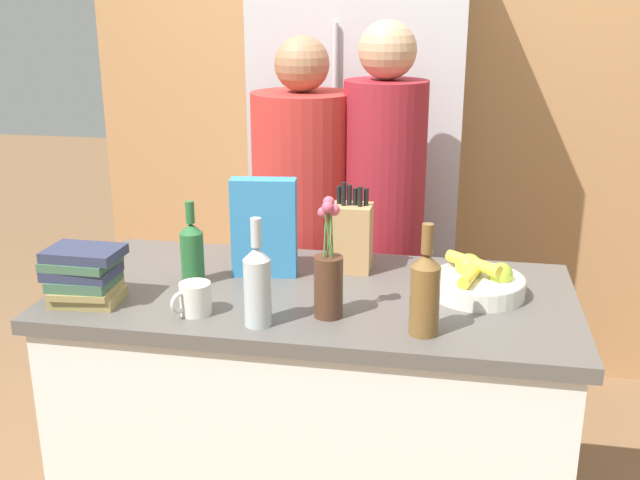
# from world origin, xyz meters

# --- Properties ---
(kitchen_island) EXTENTS (1.43, 0.69, 0.93)m
(kitchen_island) POSITION_xyz_m (0.00, 0.00, 0.47)
(kitchen_island) COLOR silver
(kitchen_island) RESTS_ON ground_plane
(back_wall_wood) EXTENTS (2.63, 0.12, 2.60)m
(back_wall_wood) POSITION_xyz_m (0.00, 1.52, 1.30)
(back_wall_wood) COLOR #AD7A4C
(back_wall_wood) RESTS_ON ground_plane
(refrigerator) EXTENTS (0.81, 0.63, 1.97)m
(refrigerator) POSITION_xyz_m (-0.02, 1.16, 0.99)
(refrigerator) COLOR #B7B7BC
(refrigerator) RESTS_ON ground_plane
(fruit_bowl) EXTENTS (0.26, 0.26, 0.10)m
(fruit_bowl) POSITION_xyz_m (0.45, 0.05, 0.97)
(fruit_bowl) COLOR silver
(fruit_bowl) RESTS_ON kitchen_island
(knife_block) EXTENTS (0.12, 0.10, 0.27)m
(knife_block) POSITION_xyz_m (0.08, 0.18, 1.04)
(knife_block) COLOR tan
(knife_block) RESTS_ON kitchen_island
(flower_vase) EXTENTS (0.07, 0.07, 0.32)m
(flower_vase) POSITION_xyz_m (0.07, -0.17, 1.03)
(flower_vase) COLOR #4C2D1E
(flower_vase) RESTS_ON kitchen_island
(cereal_box) EXTENTS (0.19, 0.08, 0.29)m
(cereal_box) POSITION_xyz_m (-0.17, 0.10, 1.08)
(cereal_box) COLOR teal
(cereal_box) RESTS_ON kitchen_island
(coffee_mug) EXTENTS (0.09, 0.11, 0.08)m
(coffee_mug) POSITION_xyz_m (-0.27, -0.22, 0.97)
(coffee_mug) COLOR silver
(coffee_mug) RESTS_ON kitchen_island
(book_stack) EXTENTS (0.20, 0.17, 0.15)m
(book_stack) POSITION_xyz_m (-0.59, -0.19, 1.01)
(book_stack) COLOR #99844C
(book_stack) RESTS_ON kitchen_island
(bottle_oil) EXTENTS (0.07, 0.07, 0.28)m
(bottle_oil) POSITION_xyz_m (0.31, -0.23, 1.04)
(bottle_oil) COLOR brown
(bottle_oil) RESTS_ON kitchen_island
(bottle_vinegar) EXTENTS (0.07, 0.07, 0.24)m
(bottle_vinegar) POSITION_xyz_m (-0.35, -0.01, 1.03)
(bottle_vinegar) COLOR #286633
(bottle_vinegar) RESTS_ON kitchen_island
(bottle_wine) EXTENTS (0.07, 0.07, 0.28)m
(bottle_wine) POSITION_xyz_m (-0.09, -0.25, 1.04)
(bottle_wine) COLOR #B2BCC1
(bottle_wine) RESTS_ON kitchen_island
(person_at_sink) EXTENTS (0.35, 0.35, 1.59)m
(person_at_sink) POSITION_xyz_m (-0.15, 0.58, 0.89)
(person_at_sink) COLOR #383842
(person_at_sink) RESTS_ON ground_plane
(person_in_blue) EXTENTS (0.28, 0.28, 1.65)m
(person_in_blue) POSITION_xyz_m (0.13, 0.58, 0.94)
(person_in_blue) COLOR #383842
(person_in_blue) RESTS_ON ground_plane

